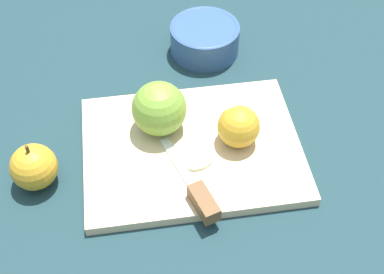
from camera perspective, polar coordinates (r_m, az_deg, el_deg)
ground_plane at (r=0.83m, az=-0.00°, el=-1.64°), size 4.00×4.00×0.00m
cutting_board at (r=0.82m, az=-0.00°, el=-1.29°), size 0.33×0.25×0.02m
apple_half_left at (r=0.80m, az=4.97°, el=1.26°), size 0.06×0.06×0.06m
apple_half_right at (r=0.81m, az=-3.54°, el=3.05°), size 0.08×0.08×0.08m
knife at (r=0.74m, az=1.06°, el=-6.45°), size 0.07×0.16×0.02m
apple_slice at (r=0.80m, az=0.27°, el=-1.74°), size 0.06×0.06×0.00m
apple_whole at (r=0.80m, az=-16.52°, el=-3.09°), size 0.07×0.07×0.08m
bowl at (r=0.98m, az=1.37°, el=10.57°), size 0.12×0.12×0.05m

